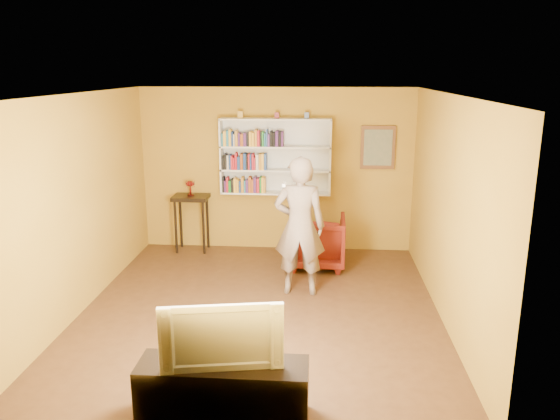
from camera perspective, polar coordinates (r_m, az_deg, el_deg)
The scene contains 16 objects.
room_shell at distance 6.73m, azimuth -2.11°, elevation -2.46°, with size 5.30×5.80×2.88m.
bookshelf at distance 8.95m, azimuth -0.44°, elevation 5.63°, with size 1.80×0.29×1.23m.
books_row_lower at distance 8.98m, azimuth -3.61°, elevation 2.63°, with size 0.70×0.19×0.26m.
books_row_middle at distance 8.91m, azimuth -3.68°, elevation 5.05°, with size 0.72×0.19×0.27m.
books_row_upper at distance 8.84m, azimuth -2.84°, elevation 7.45°, with size 0.99×0.19×0.27m.
ornament_left at distance 8.87m, azimuth -4.15°, elevation 9.91°, with size 0.08×0.08×0.11m, color gold.
ornament_centre at distance 8.81m, azimuth -0.33°, elevation 9.86°, with size 0.07×0.07×0.09m, color maroon.
ornament_right at distance 8.78m, azimuth 2.81°, elevation 9.85°, with size 0.07×0.07×0.10m, color slate.
framed_painting at distance 8.99m, azimuth 10.19°, elevation 6.45°, with size 0.55×0.05×0.70m.
console_table at distance 9.17m, azimuth -9.27°, elevation 0.50°, with size 0.58×0.44×0.95m.
ruby_lustre at distance 9.10m, azimuth -9.36°, elevation 2.59°, with size 0.15×0.15×0.25m.
armchair at distance 8.46m, azimuth 3.85°, elevation -3.25°, with size 0.86×0.88×0.80m, color #480805.
person at distance 7.28m, azimuth 2.06°, elevation -1.71°, with size 0.69×0.45×1.89m, color #786558.
game_remote at distance 6.92m, azimuth 0.44°, elevation 2.68°, with size 0.04×0.15×0.04m, color white.
tv_cabinet at distance 5.03m, azimuth -5.94°, elevation -18.32°, with size 1.48×0.44×0.53m, color black.
television at distance 4.75m, azimuth -6.12°, elevation -12.62°, with size 1.03×0.14×0.59m, color black.
Camera 1 is at (0.73, -6.40, 2.99)m, focal length 35.00 mm.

